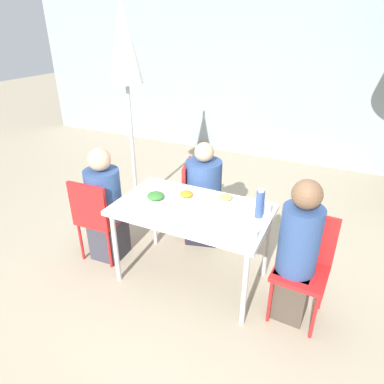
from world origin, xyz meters
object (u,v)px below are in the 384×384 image
(person_right, at_px, (297,255))
(person_far, at_px, (203,197))
(bottle, at_px, (260,204))
(salad_bowl, at_px, (246,232))
(closed_umbrella, at_px, (125,53))
(drinking_cup, at_px, (267,208))
(chair_right, at_px, (304,259))
(person_left, at_px, (106,208))
(chair_left, at_px, (97,214))
(chair_far, at_px, (197,194))

(person_right, distance_m, person_far, 1.30)
(bottle, xyz_separation_m, salad_bowl, (-0.01, -0.31, -0.09))
(closed_umbrella, relative_size, drinking_cup, 25.81)
(chair_right, xyz_separation_m, closed_umbrella, (-2.26, 0.96, 1.36))
(person_left, height_order, drinking_cup, person_left)
(person_right, bearing_deg, drinking_cup, -33.71)
(person_left, bearing_deg, chair_left, -122.01)
(chair_right, relative_size, drinking_cup, 9.29)
(chair_left, relative_size, salad_bowl, 4.62)
(chair_far, xyz_separation_m, closed_umbrella, (-1.02, 0.32, 1.36))
(chair_left, height_order, drinking_cup, chair_left)
(person_right, distance_m, closed_umbrella, 2.76)
(chair_far, distance_m, person_far, 0.09)
(person_right, height_order, person_far, person_right)
(person_left, relative_size, chair_right, 1.33)
(chair_left, relative_size, person_right, 0.72)
(chair_far, bearing_deg, chair_left, -56.18)
(chair_far, relative_size, drinking_cup, 9.29)
(person_right, bearing_deg, chair_right, -122.01)
(closed_umbrella, height_order, drinking_cup, closed_umbrella)
(chair_left, height_order, person_right, person_right)
(salad_bowl, bearing_deg, person_right, 23.61)
(chair_left, height_order, salad_bowl, chair_left)
(person_far, relative_size, drinking_cup, 11.85)
(salad_bowl, bearing_deg, closed_umbrella, 146.85)
(person_far, bearing_deg, chair_left, -60.65)
(chair_left, relative_size, closed_umbrella, 0.36)
(person_left, xyz_separation_m, chair_right, (1.88, 0.08, -0.04))
(person_right, bearing_deg, bottle, -19.68)
(chair_left, xyz_separation_m, person_far, (0.78, 0.78, 0.00))
(bottle, relative_size, salad_bowl, 1.30)
(person_far, xyz_separation_m, bottle, (0.73, -0.54, 0.36))
(chair_right, bearing_deg, chair_left, 7.86)
(chair_far, bearing_deg, salad_bowl, 27.30)
(closed_umbrella, bearing_deg, salad_bowl, -33.15)
(closed_umbrella, bearing_deg, drinking_cup, -22.97)
(person_right, bearing_deg, person_far, -29.28)
(bottle, bearing_deg, closed_umbrella, 154.37)
(person_far, bearing_deg, closed_umbrella, -122.42)
(chair_left, relative_size, drinking_cup, 9.29)
(closed_umbrella, bearing_deg, person_far, -17.12)
(chair_far, height_order, person_far, person_far)
(chair_far, bearing_deg, closed_umbrella, -122.46)
(salad_bowl, bearing_deg, chair_far, 132.60)
(chair_right, height_order, drinking_cup, chair_right)
(bottle, xyz_separation_m, drinking_cup, (0.05, 0.08, -0.07))
(person_right, bearing_deg, closed_umbrella, -22.01)
(chair_right, xyz_separation_m, person_right, (-0.05, -0.08, 0.07))
(person_far, height_order, closed_umbrella, closed_umbrella)
(bottle, bearing_deg, person_right, -22.85)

